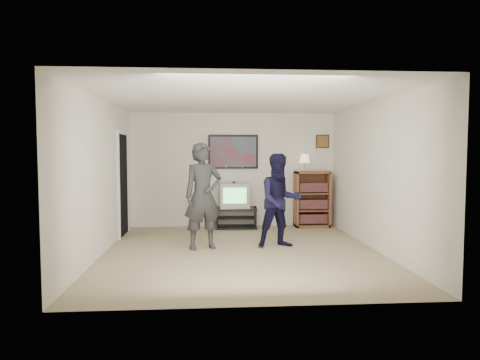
{
  "coord_description": "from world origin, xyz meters",
  "views": [
    {
      "loc": [
        -0.53,
        -6.93,
        1.65
      ],
      "look_at": [
        0.02,
        0.62,
        1.15
      ],
      "focal_mm": 32.0,
      "sensor_mm": 36.0,
      "label": 1
    }
  ],
  "objects": [
    {
      "name": "controller_right",
      "position": [
        0.74,
        0.57,
        0.97
      ],
      "size": [
        0.07,
        0.13,
        0.04
      ],
      "primitive_type": "cube",
      "rotation": [
        0.0,
        0.0,
        0.34
      ],
      "color": "white",
      "rests_on": "person_short"
    },
    {
      "name": "crt_television",
      "position": [
        0.0,
        2.23,
        0.71
      ],
      "size": [
        0.65,
        0.56,
        0.53
      ],
      "primitive_type": null,
      "rotation": [
        0.0,
        0.0,
        0.04
      ],
      "color": "#9E9E99",
      "rests_on": "media_stand"
    },
    {
      "name": "person_short",
      "position": [
        0.69,
        0.34,
        0.81
      ],
      "size": [
        0.88,
        0.74,
        1.62
      ],
      "primitive_type": "imported",
      "rotation": [
        0.0,
        0.0,
        0.17
      ],
      "color": "black",
      "rests_on": "room_shell"
    },
    {
      "name": "person_tall",
      "position": [
        -0.63,
        0.3,
        0.9
      ],
      "size": [
        0.76,
        0.62,
        1.81
      ],
      "primitive_type": "imported",
      "rotation": [
        0.0,
        0.0,
        0.33
      ],
      "color": "#29292C",
      "rests_on": "room_shell"
    },
    {
      "name": "poster",
      "position": [
        0.0,
        2.48,
        1.65
      ],
      "size": [
        1.1,
        0.03,
        0.75
      ],
      "primitive_type": "cube",
      "color": "black",
      "rests_on": "room_shell"
    },
    {
      "name": "room_shell",
      "position": [
        0.0,
        0.35,
        1.25
      ],
      "size": [
        4.51,
        5.0,
        2.51
      ],
      "color": "#887A56",
      "rests_on": "ground"
    },
    {
      "name": "air_vent",
      "position": [
        -0.55,
        2.48,
        1.95
      ],
      "size": [
        0.28,
        0.02,
        0.14
      ],
      "primitive_type": "cube",
      "color": "white",
      "rests_on": "room_shell"
    },
    {
      "name": "bookshelf",
      "position": [
        1.72,
        2.28,
        0.61
      ],
      "size": [
        0.74,
        0.42,
        1.22
      ],
      "primitive_type": null,
      "color": "brown",
      "rests_on": "room_shell"
    },
    {
      "name": "media_stand",
      "position": [
        0.05,
        2.23,
        0.22
      ],
      "size": [
        0.92,
        0.54,
        0.45
      ],
      "rotation": [
        0.0,
        0.0,
        -0.06
      ],
      "color": "black",
      "rests_on": "room_shell"
    },
    {
      "name": "table_lamp",
      "position": [
        1.55,
        2.26,
        1.41
      ],
      "size": [
        0.24,
        0.24,
        0.38
      ],
      "primitive_type": null,
      "color": "#FFDEC1",
      "rests_on": "bookshelf"
    },
    {
      "name": "controller_left",
      "position": [
        -0.68,
        0.46,
        1.26
      ],
      "size": [
        0.08,
        0.12,
        0.04
      ],
      "primitive_type": "cube",
      "rotation": [
        0.0,
        0.0,
        0.4
      ],
      "color": "white",
      "rests_on": "person_tall"
    },
    {
      "name": "doorway",
      "position": [
        -2.23,
        1.6,
        1.0
      ],
      "size": [
        0.03,
        0.85,
        2.0
      ],
      "primitive_type": "cube",
      "color": "black",
      "rests_on": "room_shell"
    },
    {
      "name": "small_picture",
      "position": [
        2.0,
        2.48,
        1.88
      ],
      "size": [
        0.3,
        0.03,
        0.3
      ],
      "primitive_type": "cube",
      "color": "#3D2713",
      "rests_on": "room_shell"
    }
  ]
}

